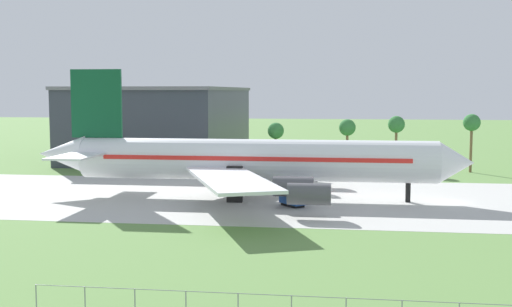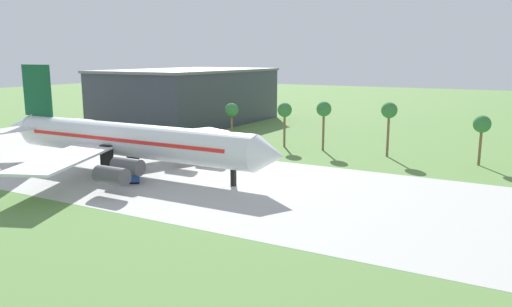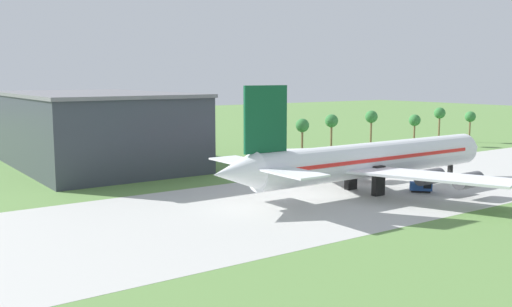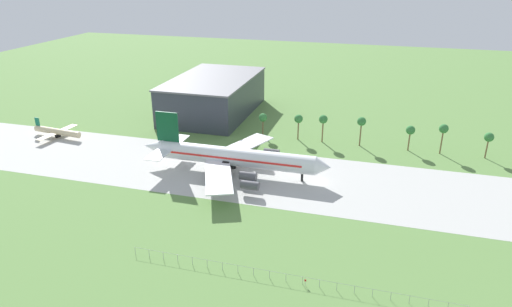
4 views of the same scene
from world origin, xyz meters
name	(u,v)px [view 4 (image 4 of 4)]	position (x,y,z in m)	size (l,w,h in m)	color
ground_plane	(320,182)	(0.00, 0.00, 0.00)	(600.00, 600.00, 0.00)	#5B8442
taxiway_strip	(320,182)	(0.00, 0.00, 0.01)	(320.00, 44.00, 0.02)	#B2B2AD
jet_airliner	(233,157)	(-31.36, -0.61, 6.19)	(69.98, 56.67, 20.68)	white
regional_aircraft	(57,132)	(-116.50, 13.08, 2.49)	(23.80, 21.50, 7.58)	beige
baggage_tug	(249,180)	(-23.61, -6.85, 1.04)	(4.26, 4.47, 1.88)	black
perimeter_fence	(286,276)	(0.00, -55.00, 1.45)	(80.10, 0.10, 2.10)	gray
no_stopping_sign	(305,282)	(4.71, -55.31, 1.05)	(0.44, 0.08, 1.68)	gray
terminal_building	(214,96)	(-63.18, 63.97, 9.11)	(36.72, 61.20, 18.18)	#333842
palm_tree_row	(367,125)	(12.67, 38.84, 9.19)	(92.92, 3.60, 12.37)	brown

